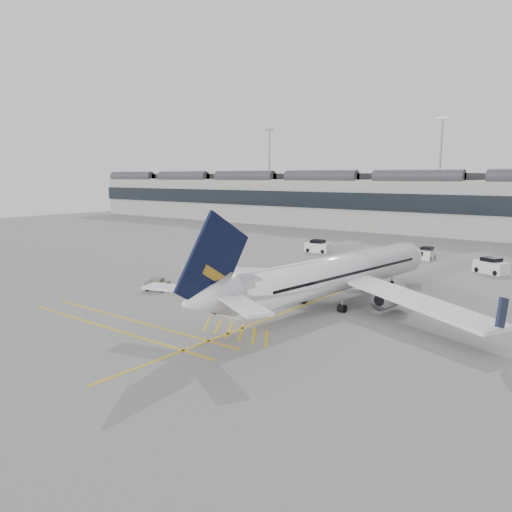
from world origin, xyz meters
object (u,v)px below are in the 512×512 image
Objects in this scene: airliner_main at (333,275)px; ramp_agent_a at (265,285)px; pushback_tug at (157,285)px; baggage_cart_a at (288,274)px; ramp_agent_b at (270,281)px; belt_loader at (355,282)px.

ramp_agent_a is (-7.62, -0.12, -1.92)m from airliner_main.
pushback_tug is (-17.18, -6.11, -2.20)m from airliner_main.
baggage_cart_a is 1.12× the size of ramp_agent_b.
airliner_main is 7.86m from ramp_agent_a.
airliner_main is 9.05m from ramp_agent_b.
pushback_tug is at bearing -141.00° from belt_loader.
belt_loader is at bearing 108.41° from airliner_main.
belt_loader is 2.79× the size of baggage_cart_a.
belt_loader is 10.05m from ramp_agent_a.
ramp_agent_a is at bearing 10.07° from pushback_tug.
belt_loader reaches higher than pushback_tug.
baggage_cart_a is at bearing 153.59° from airliner_main.
ramp_agent_b is at bearing -142.73° from belt_loader.
ramp_agent_b is (0.27, -3.70, -0.16)m from baggage_cart_a.
airliner_main reaches higher than ramp_agent_a.
baggage_cart_a reaches higher than ramp_agent_a.
pushback_tug is (-9.55, -5.99, -0.27)m from ramp_agent_a.
pushback_tug is (-8.59, -8.16, -0.21)m from ramp_agent_b.
baggage_cart_a reaches higher than ramp_agent_b.
belt_loader is at bearing 20.22° from pushback_tug.
ramp_agent_b is 11.85m from pushback_tug.
airliner_main is 7.23× the size of belt_loader.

